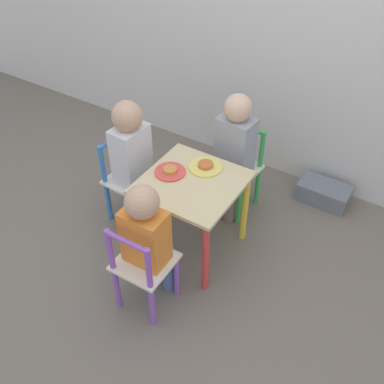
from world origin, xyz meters
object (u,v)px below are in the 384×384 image
child_front (148,235)px  plate_left (170,171)px  chair_blue (129,181)px  chair_purple (143,268)px  chair_green (237,170)px  child_back (234,147)px  kids_table (192,194)px  child_left (134,155)px  storage_bin (324,193)px  plate_back (206,166)px

child_front → plate_left: 0.42m
chair_blue → chair_purple: bearing=-132.9°
chair_green → child_back: size_ratio=0.68×
kids_table → chair_blue: size_ratio=0.92×
child_left → kids_table: bearing=-90.0°
plate_left → storage_bin: size_ratio=0.51×
kids_table → chair_purple: (0.01, -0.45, -0.12)m
chair_green → child_back: child_back is taller
child_left → child_front: 0.57m
chair_green → chair_purple: same height
chair_blue → chair_purple: same height
kids_table → storage_bin: bearing=57.0°
chair_purple → child_front: child_front is taller
kids_table → child_front: (0.01, -0.39, 0.05)m
chair_green → plate_back: size_ratio=3.01×
child_left → plate_back: bearing=-70.8°
chair_green → plate_left: 0.53m
chair_blue → chair_purple: 0.66m
child_back → child_front: 0.78m
chair_blue → plate_left: 0.39m
kids_table → chair_green: chair_green is taller
child_back → child_front: (-0.03, -0.78, -0.03)m
kids_table → storage_bin: kids_table is taller
plate_left → storage_bin: (0.64, 0.77, -0.43)m
chair_blue → plate_left: bearing=-91.5°
chair_green → plate_back: 0.39m
kids_table → plate_left: 0.17m
child_back → storage_bin: 0.73m
child_front → storage_bin: size_ratio=2.31×
child_front → plate_back: 0.53m
chair_blue → kids_table: bearing=-90.0°
storage_bin → chair_green: bearing=-145.2°
child_back → plate_back: (-0.03, -0.26, 0.02)m
chair_purple → plate_back: chair_purple is taller
kids_table → child_left: child_left is taller
child_back → child_left: bearing=-134.5°
plate_left → chair_purple: bearing=-72.7°
child_left → plate_left: (0.26, -0.02, 0.01)m
child_back → child_left: (-0.42, -0.37, 0.01)m
chair_purple → child_front: (-0.00, 0.06, 0.17)m
kids_table → chair_green: 0.47m
chair_purple → child_left: bearing=-50.9°
kids_table → child_front: 0.39m
plate_back → storage_bin: plate_back is taller
plate_back → child_left: bearing=-164.3°
chair_green → chair_blue: size_ratio=1.00×
kids_table → chair_green: size_ratio=0.92×
chair_green → plate_left: size_ratio=3.30×
child_back → plate_left: (-0.17, -0.39, 0.02)m
kids_table → plate_back: size_ratio=2.76×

